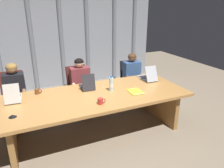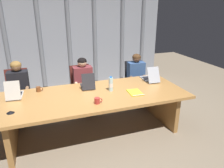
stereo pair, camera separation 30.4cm
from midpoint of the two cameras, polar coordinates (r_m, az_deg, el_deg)
name	(u,v)px [view 2 (the right image)]	position (r m, az deg, el deg)	size (l,w,h in m)	color
ground_plane	(95,131)	(4.03, -2.35, -12.43)	(10.94, 10.94, 0.00)	#7F705B
conference_table	(94,103)	(3.75, -2.48, -5.00)	(3.22, 1.28, 0.73)	#B77F42
curtain_backdrop	(67,34)	(6.08, -10.35, 13.03)	(5.47, 0.17, 2.88)	gray
laptop_left_end	(15,94)	(3.85, -22.41, -2.40)	(0.26, 0.43, 0.32)	beige
laptop_left_mid	(88,85)	(3.97, -4.33, -0.19)	(0.26, 0.40, 0.30)	#2D2D33
laptop_center	(150,77)	(4.45, 11.94, 1.69)	(0.27, 0.48, 0.31)	#A8ADB7
office_chair_left_end	(19,100)	(4.68, -21.69, -4.05)	(0.60, 0.60, 0.97)	#511E19
office_chair_left_mid	(83,92)	(4.78, -5.91, -2.26)	(0.60, 0.60, 0.94)	#511E19
office_chair_center	(135,86)	(5.19, 7.82, -0.52)	(0.60, 0.61, 0.92)	black
person_left_end	(19,88)	(4.41, -21.74, -1.07)	(0.40, 0.56, 1.19)	black
person_left_mid	(84,82)	(4.52, -5.61, 0.56)	(0.41, 0.55, 1.15)	brown
person_center	(137,76)	(4.95, 8.48, 2.12)	(0.41, 0.57, 1.14)	#335184
water_bottle_primary	(111,84)	(3.79, 2.00, -0.12)	(0.08, 0.08, 0.27)	silver
coffee_mug_near	(39,89)	(3.96, -16.86, -1.35)	(0.12, 0.08, 0.09)	brown
coffee_mug_far	(97,101)	(3.34, -1.31, -4.49)	(0.13, 0.09, 0.09)	#B2332D
conference_mic_left_side	(10,112)	(3.33, -23.04, -6.90)	(0.11, 0.11, 0.04)	black
spiral_notepad	(135,93)	(3.77, 8.43, -2.32)	(0.24, 0.32, 0.03)	yellow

